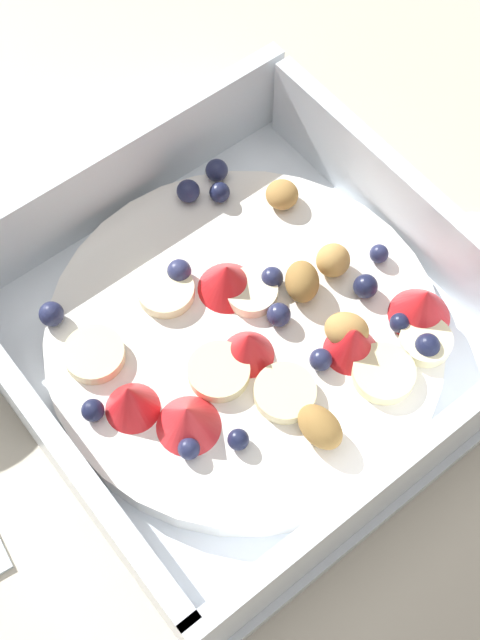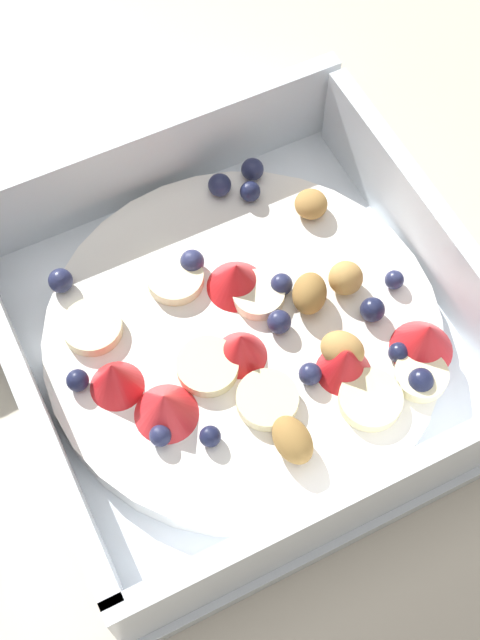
# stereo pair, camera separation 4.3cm
# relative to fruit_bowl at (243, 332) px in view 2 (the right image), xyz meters

# --- Properties ---
(ground_plane) EXTENTS (2.40, 2.40, 0.00)m
(ground_plane) POSITION_rel_fruit_bowl_xyz_m (-0.01, -0.00, -0.02)
(ground_plane) COLOR beige
(fruit_bowl) EXTENTS (0.23, 0.23, 0.06)m
(fruit_bowl) POSITION_rel_fruit_bowl_xyz_m (0.00, 0.00, 0.00)
(fruit_bowl) COLOR white
(fruit_bowl) RESTS_ON ground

